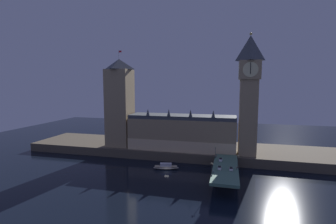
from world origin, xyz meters
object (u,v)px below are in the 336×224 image
victoria_tower (120,103)px  car_northbound_trail (220,168)px  car_southbound_lead (231,169)px  pedestrian_near_rail (213,171)px  street_lamp_mid (238,160)px  boat_upstream (166,167)px  pedestrian_far_rail (216,156)px  car_northbound_lead (221,160)px  clock_tower (249,91)px  street_lamp_far (215,150)px  street_lamp_near (212,168)px  pedestrian_mid_walk (237,168)px

victoria_tower → car_northbound_trail: victoria_tower is taller
car_southbound_lead → pedestrian_near_rail: pedestrian_near_rail is taller
street_lamp_mid → boat_upstream: (-40.01, 9.32, -10.23)m
car_southbound_lead → boat_upstream: size_ratio=0.29×
pedestrian_far_rail → boat_upstream: pedestrian_far_rail is taller
victoria_tower → pedestrian_far_rail: size_ratio=39.92×
victoria_tower → car_northbound_lead: size_ratio=16.69×
victoria_tower → pedestrian_far_rail: bearing=-15.4°
clock_tower → car_northbound_trail: (-15.23, -36.10, -37.23)m
street_lamp_far → clock_tower: bearing=42.7°
pedestrian_near_rail → street_lamp_near: 4.88m
victoria_tower → pedestrian_mid_walk: (80.20, -37.48, -28.55)m
pedestrian_mid_walk → street_lamp_mid: size_ratio=0.24×
clock_tower → street_lamp_near: 60.41m
pedestrian_mid_walk → street_lamp_near: bearing=-134.1°
boat_upstream → street_lamp_far: bearing=10.9°
victoria_tower → pedestrian_far_rail: 77.08m
street_lamp_mid → pedestrian_far_rail: bearing=126.4°
pedestrian_near_rail → boat_upstream: bearing=144.6°
pedestrian_near_rail → pedestrian_far_rail: size_ratio=1.05×
street_lamp_near → car_southbound_lead: bearing=50.6°
pedestrian_near_rail → street_lamp_far: (-0.40, 25.66, 3.54)m
car_southbound_lead → pedestrian_near_rail: bearing=-140.6°
car_northbound_lead → pedestrian_near_rail: 20.70m
car_northbound_lead → street_lamp_far: street_lamp_far is taller
car_southbound_lead → street_lamp_near: size_ratio=0.70×
street_lamp_mid → street_lamp_far: size_ratio=0.94×
car_northbound_trail → pedestrian_near_rail: bearing=-113.0°
pedestrian_mid_walk → victoria_tower: bearing=155.0°
pedestrian_mid_walk → boat_upstream: (-39.61, 12.13, -6.86)m
car_southbound_lead → boat_upstream: bearing=160.0°
car_northbound_lead → street_lamp_far: (-3.19, 5.15, 3.75)m
street_lamp_mid → street_lamp_far: bearing=129.1°
street_lamp_far → street_lamp_mid: bearing=-50.9°
clock_tower → pedestrian_far_rail: (-18.02, -16.04, -37.05)m
street_lamp_near → clock_tower: bearing=68.4°
pedestrian_far_rail → boat_upstream: (-28.47, -6.37, -6.91)m
victoria_tower → pedestrian_near_rail: victoria_tower is taller
car_northbound_trail → pedestrian_far_rail: (-2.79, 20.05, 0.17)m
clock_tower → car_northbound_lead: clock_tower is taller
victoria_tower → pedestrian_mid_walk: bearing=-25.0°
pedestrian_near_rail → street_lamp_mid: 16.24m
street_lamp_mid → clock_tower: bearing=78.5°
car_northbound_lead → pedestrian_far_rail: bearing=114.5°
car_southbound_lead → pedestrian_far_rail: size_ratio=2.65×
victoria_tower → car_northbound_trail: (71.84, -39.03, -28.69)m
car_northbound_lead → street_lamp_mid: (8.76, -9.57, 3.48)m
pedestrian_far_rail → street_lamp_mid: size_ratio=0.25×
street_lamp_far → boat_upstream: (-28.07, -5.40, -10.50)m
pedestrian_far_rail → pedestrian_mid_walk: bearing=-58.9°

